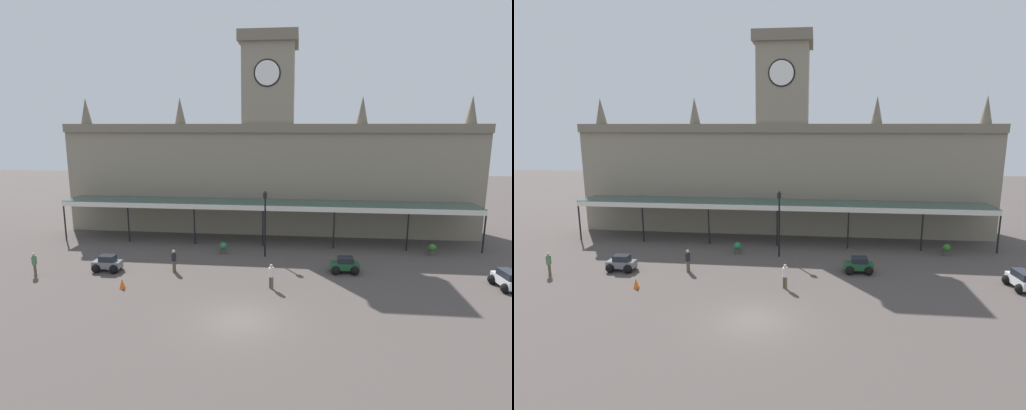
% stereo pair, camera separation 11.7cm
% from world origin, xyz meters
% --- Properties ---
extents(ground_plane, '(140.00, 140.00, 0.00)m').
position_xyz_m(ground_plane, '(0.00, 0.00, 0.00)').
color(ground_plane, '#4F4743').
extents(station_building, '(39.86, 5.56, 18.97)m').
position_xyz_m(station_building, '(-0.00, 20.23, 6.21)').
color(station_building, gray).
rests_on(station_building, ground).
extents(entrance_canopy, '(37.12, 3.26, 3.75)m').
position_xyz_m(entrance_canopy, '(0.00, 15.36, 3.61)').
color(entrance_canopy, '#38564C').
rests_on(entrance_canopy, ground).
extents(car_green_sedan, '(2.10, 1.60, 1.19)m').
position_xyz_m(car_green_sedan, '(6.51, 8.15, 0.50)').
color(car_green_sedan, '#1E512D').
rests_on(car_green_sedan, ground).
extents(car_grey_sedan, '(2.06, 1.53, 1.19)m').
position_xyz_m(car_grey_sedan, '(-10.77, 6.61, 0.50)').
color(car_grey_sedan, slate).
rests_on(car_grey_sedan, ground).
extents(car_white_estate, '(1.66, 2.32, 1.27)m').
position_xyz_m(car_white_estate, '(16.75, 6.30, 0.56)').
color(car_white_estate, silver).
rests_on(car_white_estate, ground).
extents(pedestrian_near_entrance, '(0.34, 0.34, 1.67)m').
position_xyz_m(pedestrian_near_entrance, '(-15.50, 5.19, 0.91)').
color(pedestrian_near_entrance, brown).
rests_on(pedestrian_near_entrance, ground).
extents(pedestrian_beside_cars, '(0.34, 0.39, 1.67)m').
position_xyz_m(pedestrian_beside_cars, '(-5.85, 6.99, 0.91)').
color(pedestrian_beside_cars, brown).
rests_on(pedestrian_beside_cars, ground).
extents(pedestrian_crossing_forecourt, '(0.34, 0.35, 1.67)m').
position_xyz_m(pedestrian_crossing_forecourt, '(1.43, 4.64, 0.91)').
color(pedestrian_crossing_forecourt, brown).
rests_on(pedestrian_crossing_forecourt, ground).
extents(victorian_lamppost, '(0.30, 0.30, 5.42)m').
position_xyz_m(victorian_lamppost, '(0.44, 11.24, 3.33)').
color(victorian_lamppost, black).
rests_on(victorian_lamppost, ground).
extents(traffic_cone, '(0.40, 0.40, 0.67)m').
position_xyz_m(traffic_cone, '(-8.29, 3.59, 0.33)').
color(traffic_cone, orange).
rests_on(traffic_cone, ground).
extents(planter_near_kerb, '(0.60, 0.60, 0.96)m').
position_xyz_m(planter_near_kerb, '(14.10, 13.07, 0.49)').
color(planter_near_kerb, '#47423D').
rests_on(planter_near_kerb, ground).
extents(planter_forecourt_centre, '(0.60, 0.60, 0.96)m').
position_xyz_m(planter_forecourt_centre, '(-3.08, 11.63, 0.49)').
color(planter_forecourt_centre, '#47423D').
rests_on(planter_forecourt_centre, ground).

